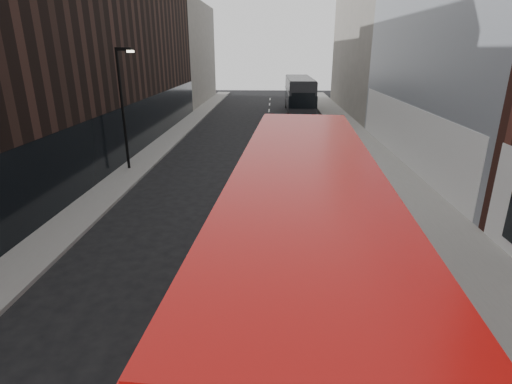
# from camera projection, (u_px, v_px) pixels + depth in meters

# --- Properties ---
(sidewalk_right) EXTENTS (3.00, 80.00, 0.15)m
(sidewalk_right) POSITION_uv_depth(u_px,v_px,m) (364.00, 146.00, 30.54)
(sidewalk_right) COLOR slate
(sidewalk_right) RESTS_ON ground
(sidewalk_left) EXTENTS (2.00, 80.00, 0.15)m
(sidewalk_left) POSITION_uv_depth(u_px,v_px,m) (164.00, 144.00, 31.17)
(sidewalk_left) COLOR slate
(sidewalk_left) RESTS_ON ground
(building_victorian) EXTENTS (6.50, 24.00, 21.00)m
(building_victorian) POSITION_uv_depth(u_px,v_px,m) (371.00, 25.00, 45.03)
(building_victorian) COLOR slate
(building_victorian) RESTS_ON ground
(building_left_mid) EXTENTS (5.00, 24.00, 14.00)m
(building_left_mid) POSITION_uv_depth(u_px,v_px,m) (132.00, 50.00, 33.68)
(building_left_mid) COLOR black
(building_left_mid) RESTS_ON ground
(building_left_far) EXTENTS (5.00, 20.00, 13.00)m
(building_left_far) POSITION_uv_depth(u_px,v_px,m) (186.00, 54.00, 54.55)
(building_left_far) COLOR slate
(building_left_far) RESTS_ON ground
(street_lamp) EXTENTS (1.06, 0.22, 7.00)m
(street_lamp) POSITION_uv_depth(u_px,v_px,m) (123.00, 101.00, 23.21)
(street_lamp) COLOR black
(street_lamp) RESTS_ON sidewalk_left
(red_bus) EXTENTS (3.61, 12.44, 4.96)m
(red_bus) POSITION_uv_depth(u_px,v_px,m) (303.00, 257.00, 8.71)
(red_bus) COLOR #B70D0B
(red_bus) RESTS_ON ground
(grey_bus) EXTENTS (3.01, 12.52, 4.03)m
(grey_bus) POSITION_uv_depth(u_px,v_px,m) (299.00, 94.00, 46.22)
(grey_bus) COLOR black
(grey_bus) RESTS_ON ground
(car_a) EXTENTS (1.74, 3.68, 1.22)m
(car_a) POSITION_uv_depth(u_px,v_px,m) (299.00, 154.00, 25.87)
(car_a) COLOR black
(car_a) RESTS_ON ground
(car_b) EXTENTS (1.69, 4.06, 1.31)m
(car_b) POSITION_uv_depth(u_px,v_px,m) (314.00, 162.00, 23.94)
(car_b) COLOR gray
(car_b) RESTS_ON ground
(car_c) EXTENTS (2.14, 5.25, 1.52)m
(car_c) POSITION_uv_depth(u_px,v_px,m) (295.00, 130.00, 32.86)
(car_c) COLOR black
(car_c) RESTS_ON ground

